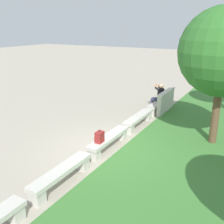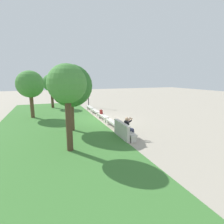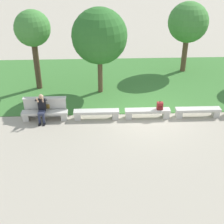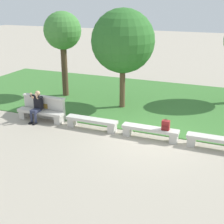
# 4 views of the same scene
# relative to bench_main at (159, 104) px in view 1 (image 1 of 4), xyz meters

# --- Properties ---
(ground_plane) EXTENTS (80.00, 80.00, 0.00)m
(ground_plane) POSITION_rel_bench_main_xyz_m (4.85, 0.00, -0.30)
(ground_plane) COLOR #A89E8C
(bench_main) EXTENTS (2.15, 0.40, 0.45)m
(bench_main) POSITION_rel_bench_main_xyz_m (0.00, 0.00, 0.00)
(bench_main) COLOR beige
(bench_main) RESTS_ON ground
(bench_near) EXTENTS (2.15, 0.40, 0.45)m
(bench_near) POSITION_rel_bench_main_xyz_m (2.43, 0.00, 0.00)
(bench_near) COLOR beige
(bench_near) RESTS_ON ground
(bench_mid) EXTENTS (2.15, 0.40, 0.45)m
(bench_mid) POSITION_rel_bench_main_xyz_m (4.85, 0.00, 0.00)
(bench_mid) COLOR beige
(bench_mid) RESTS_ON ground
(bench_far) EXTENTS (2.15, 0.40, 0.45)m
(bench_far) POSITION_rel_bench_main_xyz_m (7.28, 0.00, 0.00)
(bench_far) COLOR beige
(bench_far) RESTS_ON ground
(backrest_wall_with_plaque) EXTENTS (2.02, 0.24, 1.01)m
(backrest_wall_with_plaque) POSITION_rel_bench_main_xyz_m (-0.00, 0.34, 0.21)
(backrest_wall_with_plaque) COLOR beige
(backrest_wall_with_plaque) RESTS_ON ground
(person_photographer) EXTENTS (0.48, 0.73, 1.32)m
(person_photographer) POSITION_rel_bench_main_xyz_m (-0.09, -0.08, 0.43)
(person_photographer) COLOR black
(person_photographer) RESTS_ON ground
(backpack) EXTENTS (0.28, 0.24, 0.43)m
(backpack) POSITION_rel_bench_main_xyz_m (5.42, -0.01, 0.32)
(backpack) COLOR maroon
(backpack) RESTS_ON bench_mid
(tree_behind_wall) EXTENTS (2.89, 2.89, 4.60)m
(tree_behind_wall) POSITION_rel_bench_main_xyz_m (2.64, 2.96, 2.84)
(tree_behind_wall) COLOR brown
(tree_behind_wall) RESTS_ON ground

